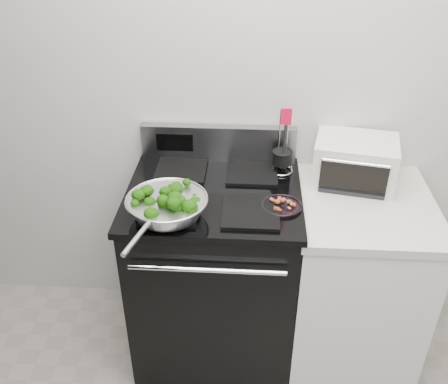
# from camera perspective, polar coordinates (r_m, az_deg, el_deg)

# --- Properties ---
(back_wall) EXTENTS (4.00, 0.02, 2.70)m
(back_wall) POSITION_cam_1_polar(r_m,az_deg,el_deg) (2.37, 6.79, 12.46)
(back_wall) COLOR silver
(back_wall) RESTS_ON ground
(gas_range) EXTENTS (0.79, 0.69, 1.13)m
(gas_range) POSITION_cam_1_polar(r_m,az_deg,el_deg) (2.52, -1.07, -8.80)
(gas_range) COLOR black
(gas_range) RESTS_ON floor
(counter) EXTENTS (0.62, 0.68, 0.92)m
(counter) POSITION_cam_1_polar(r_m,az_deg,el_deg) (2.59, 14.47, -9.65)
(counter) COLOR white
(counter) RESTS_ON floor
(skillet) EXTENTS (0.34, 0.54, 0.07)m
(skillet) POSITION_cam_1_polar(r_m,az_deg,el_deg) (2.07, -6.56, -1.51)
(skillet) COLOR silver
(skillet) RESTS_ON gas_range
(broccoli_pile) EXTENTS (0.27, 0.27, 0.09)m
(broccoli_pile) POSITION_cam_1_polar(r_m,az_deg,el_deg) (2.06, -6.56, -1.03)
(broccoli_pile) COLOR black
(broccoli_pile) RESTS_ON skillet
(bacon_plate) EXTENTS (0.17, 0.17, 0.04)m
(bacon_plate) POSITION_cam_1_polar(r_m,az_deg,el_deg) (2.14, 6.62, -1.37)
(bacon_plate) COLOR black
(bacon_plate) RESTS_ON gas_range
(utensil_holder) EXTENTS (0.11, 0.11, 0.33)m
(utensil_holder) POSITION_cam_1_polar(r_m,az_deg,el_deg) (2.38, 6.65, 3.60)
(utensil_holder) COLOR silver
(utensil_holder) RESTS_ON gas_range
(toaster_oven) EXTENTS (0.41, 0.34, 0.21)m
(toaster_oven) POSITION_cam_1_polar(r_m,az_deg,el_deg) (2.41, 14.72, 3.43)
(toaster_oven) COLOR white
(toaster_oven) RESTS_ON counter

